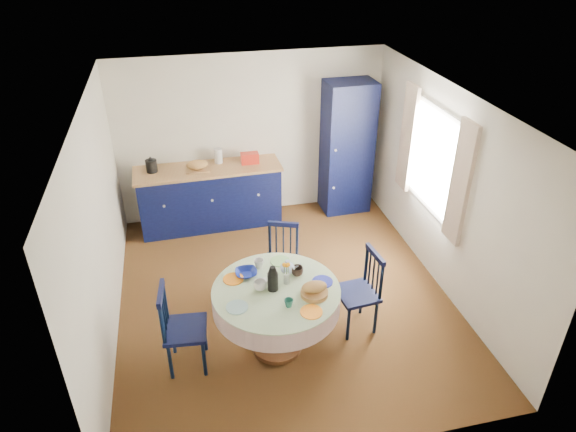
# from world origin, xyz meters

# --- Properties ---
(floor) EXTENTS (4.50, 4.50, 0.00)m
(floor) POSITION_xyz_m (0.00, 0.00, 0.00)
(floor) COLOR black
(floor) RESTS_ON ground
(ceiling) EXTENTS (4.50, 4.50, 0.00)m
(ceiling) POSITION_xyz_m (0.00, 0.00, 2.50)
(ceiling) COLOR white
(ceiling) RESTS_ON wall_back
(wall_back) EXTENTS (4.00, 0.02, 2.50)m
(wall_back) POSITION_xyz_m (0.00, 2.25, 1.25)
(wall_back) COLOR silver
(wall_back) RESTS_ON floor
(wall_left) EXTENTS (0.02, 4.50, 2.50)m
(wall_left) POSITION_xyz_m (-2.00, 0.00, 1.25)
(wall_left) COLOR silver
(wall_left) RESTS_ON floor
(wall_right) EXTENTS (0.02, 4.50, 2.50)m
(wall_right) POSITION_xyz_m (2.00, 0.00, 1.25)
(wall_right) COLOR silver
(wall_right) RESTS_ON floor
(window) EXTENTS (0.10, 1.74, 1.45)m
(window) POSITION_xyz_m (1.95, 0.30, 1.52)
(window) COLOR white
(window) RESTS_ON wall_right
(kitchen_counter) EXTENTS (2.14, 0.72, 1.19)m
(kitchen_counter) POSITION_xyz_m (-0.71, 1.96, 0.49)
(kitchen_counter) COLOR black
(kitchen_counter) RESTS_ON floor
(pantry_cabinet) EXTENTS (0.74, 0.55, 2.07)m
(pantry_cabinet) POSITION_xyz_m (1.43, 2.00, 1.03)
(pantry_cabinet) COLOR black
(pantry_cabinet) RESTS_ON floor
(dining_table) EXTENTS (1.33, 1.33, 1.09)m
(dining_table) POSITION_xyz_m (-0.26, -0.85, 0.68)
(dining_table) COLOR #553218
(dining_table) RESTS_ON floor
(chair_left) EXTENTS (0.47, 0.49, 1.00)m
(chair_left) POSITION_xyz_m (-1.26, -0.87, 0.50)
(chair_left) COLOR black
(chair_left) RESTS_ON floor
(chair_far) EXTENTS (0.53, 0.51, 0.93)m
(chair_far) POSITION_xyz_m (-0.00, 0.11, 0.47)
(chair_far) COLOR black
(chair_far) RESTS_ON floor
(chair_right) EXTENTS (0.47, 0.49, 0.99)m
(chair_right) POSITION_xyz_m (0.72, -0.71, 0.50)
(chair_right) COLOR black
(chair_right) RESTS_ON floor
(mug_a) EXTENTS (0.13, 0.13, 0.10)m
(mug_a) POSITION_xyz_m (-0.43, -0.81, 0.86)
(mug_a) COLOR silver
(mug_a) RESTS_ON dining_table
(mug_b) EXTENTS (0.09, 0.09, 0.08)m
(mug_b) POSITION_xyz_m (-0.20, -1.14, 0.85)
(mug_b) COLOR #276C5D
(mug_b) RESTS_ON dining_table
(mug_c) EXTENTS (0.13, 0.13, 0.10)m
(mug_c) POSITION_xyz_m (0.00, -0.66, 0.86)
(mug_c) COLOR black
(mug_c) RESTS_ON dining_table
(mug_d) EXTENTS (0.11, 0.11, 0.10)m
(mug_d) POSITION_xyz_m (-0.37, -0.44, 0.86)
(mug_d) COLOR silver
(mug_d) RESTS_ON dining_table
(cobalt_bowl) EXTENTS (0.23, 0.23, 0.06)m
(cobalt_bowl) POSITION_xyz_m (-0.53, -0.55, 0.83)
(cobalt_bowl) COLOR navy
(cobalt_bowl) RESTS_ON dining_table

